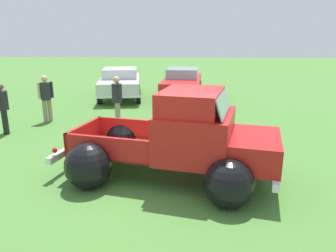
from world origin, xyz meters
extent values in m
plane|color=#477A33|center=(0.00, 0.00, 0.00)|extent=(80.00, 80.00, 0.00)
cylinder|color=black|center=(1.61, 0.51, 0.38)|extent=(0.79, 0.39, 0.76)
cylinder|color=silver|center=(1.61, 0.51, 0.38)|extent=(0.39, 0.31, 0.34)
cylinder|color=black|center=(1.21, -1.18, 0.38)|extent=(0.79, 0.39, 0.76)
cylinder|color=silver|center=(1.21, -1.18, 0.38)|extent=(0.39, 0.31, 0.34)
cylinder|color=black|center=(-1.11, 1.16, 0.38)|extent=(0.79, 0.39, 0.76)
cylinder|color=silver|center=(-1.11, 1.16, 0.38)|extent=(0.39, 0.31, 0.34)
cylinder|color=black|center=(-1.52, -0.53, 0.38)|extent=(0.79, 0.39, 0.76)
cylinder|color=silver|center=(-1.52, -0.53, 0.38)|extent=(0.39, 0.31, 0.34)
sphere|color=black|center=(-1.10, 1.21, 0.44)|extent=(1.16, 1.16, 0.96)
sphere|color=black|center=(-1.53, -0.58, 0.44)|extent=(1.16, 1.16, 0.96)
cube|color=olive|center=(-0.92, 0.22, 0.54)|extent=(2.35, 1.98, 0.04)
cube|color=red|center=(-0.75, 0.93, 0.77)|extent=(2.01, 0.56, 0.50)
cube|color=red|center=(-1.09, -0.49, 0.77)|extent=(2.01, 0.56, 0.50)
cube|color=red|center=(0.03, -0.01, 0.77)|extent=(0.44, 1.52, 0.50)
cube|color=red|center=(-1.88, 0.45, 0.77)|extent=(0.44, 1.52, 0.50)
cube|color=red|center=(0.63, -0.15, 0.99)|extent=(1.81, 1.99, 0.95)
cube|color=red|center=(0.53, -0.13, 1.70)|extent=(1.48, 1.77, 0.45)
cube|color=#8CADB7|center=(1.16, -0.28, 1.68)|extent=(0.49, 1.45, 0.38)
cube|color=red|center=(1.65, -0.40, 0.80)|extent=(1.59, 1.87, 0.55)
sphere|color=black|center=(1.62, 0.54, 0.42)|extent=(1.11, 1.11, 0.92)
sphere|color=black|center=(1.20, -1.21, 0.42)|extent=(1.11, 1.11, 0.92)
cube|color=silver|center=(-2.18, 0.52, 0.46)|extent=(0.58, 1.95, 0.14)
cube|color=silver|center=(2.18, -0.52, 0.46)|extent=(0.58, 1.95, 0.14)
sphere|color=red|center=(-1.95, 1.28, 0.64)|extent=(0.13, 0.13, 0.11)
sphere|color=red|center=(-2.32, -0.25, 0.64)|extent=(0.13, 0.13, 0.11)
cylinder|color=black|center=(-1.62, 7.82, 0.33)|extent=(0.29, 0.68, 0.66)
cylinder|color=silver|center=(-1.62, 7.82, 0.33)|extent=(0.25, 0.32, 0.30)
cylinder|color=black|center=(-3.34, 7.58, 0.33)|extent=(0.29, 0.68, 0.66)
cylinder|color=silver|center=(-3.34, 7.58, 0.33)|extent=(0.25, 0.32, 0.30)
cylinder|color=black|center=(-2.01, 10.64, 0.33)|extent=(0.29, 0.68, 0.66)
cylinder|color=silver|center=(-2.01, 10.64, 0.33)|extent=(0.25, 0.32, 0.30)
cylinder|color=black|center=(-3.73, 10.40, 0.33)|extent=(0.29, 0.68, 0.66)
cylinder|color=silver|center=(-3.73, 10.40, 0.33)|extent=(0.25, 0.32, 0.30)
cube|color=silver|center=(-2.67, 9.11, 0.71)|extent=(2.45, 4.66, 0.55)
cube|color=silver|center=(-2.70, 9.29, 1.21)|extent=(1.86, 2.07, 0.45)
cube|color=silver|center=(-2.97, 11.28, 0.45)|extent=(1.91, 0.36, 0.12)
cube|color=silver|center=(-2.38, 6.95, 0.45)|extent=(1.91, 0.36, 0.12)
cylinder|color=black|center=(1.05, 7.73, 0.33)|extent=(0.25, 0.67, 0.66)
cylinder|color=silver|center=(1.05, 7.73, 0.33)|extent=(0.24, 0.31, 0.30)
cylinder|color=black|center=(-0.54, 7.86, 0.33)|extent=(0.25, 0.67, 0.66)
cylinder|color=silver|center=(-0.54, 7.86, 0.33)|extent=(0.24, 0.31, 0.30)
cylinder|color=black|center=(1.29, 10.63, 0.33)|extent=(0.25, 0.67, 0.66)
cylinder|color=silver|center=(1.29, 10.63, 0.33)|extent=(0.24, 0.31, 0.30)
cylinder|color=black|center=(-0.29, 10.77, 0.33)|extent=(0.25, 0.67, 0.66)
cylinder|color=silver|center=(-0.29, 10.77, 0.33)|extent=(0.24, 0.31, 0.30)
cube|color=red|center=(0.38, 9.25, 0.71)|extent=(2.09, 4.69, 0.55)
cube|color=#8CADB7|center=(0.39, 9.43, 1.21)|extent=(1.63, 2.03, 0.45)
cube|color=silver|center=(0.57, 11.48, 0.45)|extent=(1.77, 0.25, 0.12)
cube|color=silver|center=(0.19, 7.01, 0.45)|extent=(1.77, 0.25, 0.12)
cylinder|color=black|center=(-5.10, 2.85, 0.39)|extent=(0.21, 0.21, 0.77)
cylinder|color=black|center=(-5.21, 2.98, 0.39)|extent=(0.21, 0.21, 0.77)
cylinder|color=#26262B|center=(-5.15, 2.92, 1.06)|extent=(0.48, 0.48, 0.58)
cylinder|color=#26262B|center=(-5.01, 2.75, 1.09)|extent=(0.13, 0.13, 0.55)
cylinder|color=brown|center=(-5.29, 3.09, 1.09)|extent=(0.13, 0.13, 0.55)
sphere|color=brown|center=(-5.15, 2.92, 1.48)|extent=(0.29, 0.29, 0.21)
cylinder|color=gray|center=(-1.81, 3.89, 0.41)|extent=(0.16, 0.16, 0.82)
cylinder|color=gray|center=(-1.82, 4.06, 0.41)|extent=(0.16, 0.16, 0.82)
cylinder|color=#26262B|center=(-1.82, 3.97, 1.13)|extent=(0.35, 0.35, 0.61)
cylinder|color=#26262B|center=(-1.81, 3.76, 1.16)|extent=(0.09, 0.09, 0.58)
cylinder|color=#26262B|center=(-1.83, 4.19, 1.16)|extent=(0.09, 0.09, 0.58)
sphere|color=#DBAD84|center=(-1.82, 3.97, 1.57)|extent=(0.23, 0.23, 0.22)
cylinder|color=gray|center=(-4.35, 4.47, 0.40)|extent=(0.21, 0.21, 0.80)
cylinder|color=gray|center=(-4.50, 4.37, 0.40)|extent=(0.21, 0.21, 0.80)
cylinder|color=#26262B|center=(-4.43, 4.42, 1.10)|extent=(0.47, 0.47, 0.60)
cylinder|color=#26262B|center=(-4.24, 4.54, 1.13)|extent=(0.13, 0.13, 0.57)
cylinder|color=#DBAD84|center=(-4.61, 4.30, 1.13)|extent=(0.13, 0.13, 0.57)
sphere|color=#DBAD84|center=(-4.43, 4.42, 1.54)|extent=(0.30, 0.30, 0.22)
camera|label=1|loc=(0.32, -6.46, 2.96)|focal=34.11mm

